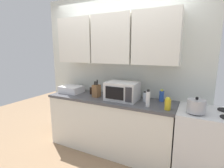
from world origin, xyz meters
TOP-DOWN VIEW (x-y plane):
  - wall_back_with_cabinets at (0.00, -0.07)m, footprint 2.95×0.38m
  - counter_run at (0.00, -0.30)m, footprint 2.08×0.63m
  - stove_range at (1.42, -0.32)m, footprint 0.76×0.64m
  - kettle at (1.25, -0.46)m, footprint 0.21×0.21m
  - microwave at (0.22, -0.31)m, footprint 0.48×0.37m
  - dish_rack at (-0.78, -0.30)m, footprint 0.38×0.30m
  - knife_block at (-0.22, -0.35)m, footprint 0.11×0.13m
  - bottle_soy_dark at (-0.40, -0.22)m, footprint 0.07×0.07m
  - bottle_blue_cleaner at (0.79, -0.12)m, footprint 0.07×0.07m
  - bottle_white_jar at (0.67, -0.47)m, footprint 0.06×0.06m
  - bottle_yellow_mustard at (0.93, -0.48)m, footprint 0.08×0.08m
  - bottle_clear_tall at (0.57, -0.25)m, footprint 0.07×0.07m

SIDE VIEW (x-z plane):
  - counter_run at x=0.00m, z-range 0.00..0.90m
  - stove_range at x=1.42m, z-range 0.00..0.91m
  - dish_rack at x=-0.78m, z-range 0.90..1.02m
  - bottle_soy_dark at x=-0.40m, z-range 0.89..1.04m
  - bottle_clear_tall at x=0.57m, z-range 0.90..1.05m
  - bottle_yellow_mustard at x=0.93m, z-range 0.89..1.06m
  - bottle_blue_cleaner at x=0.79m, z-range 0.89..1.07m
  - kettle at x=1.25m, z-range 0.89..1.09m
  - knife_block at x=-0.22m, z-range 0.86..1.15m
  - bottle_white_jar at x=0.67m, z-range 0.89..1.13m
  - microwave at x=0.22m, z-range 0.90..1.18m
  - wall_back_with_cabinets at x=0.00m, z-range 0.27..2.87m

